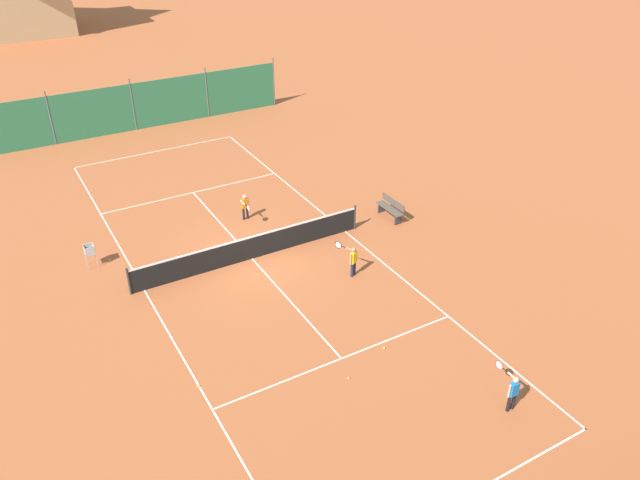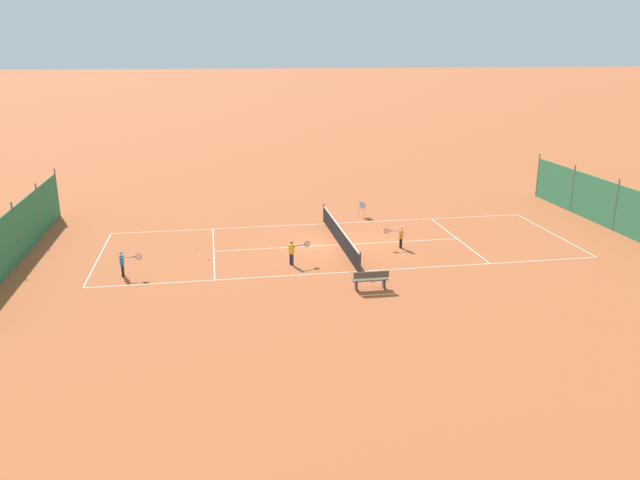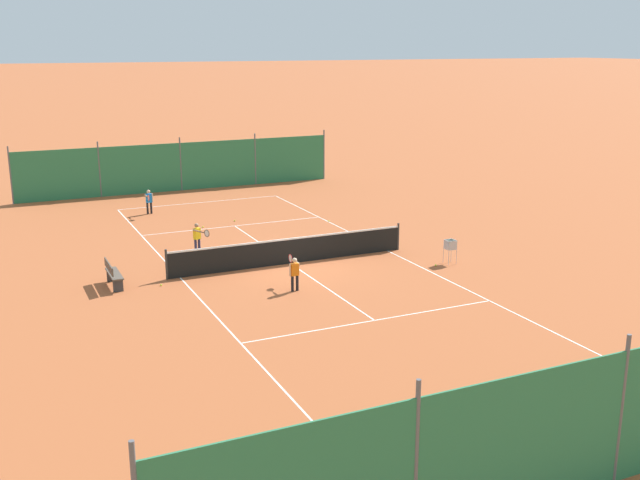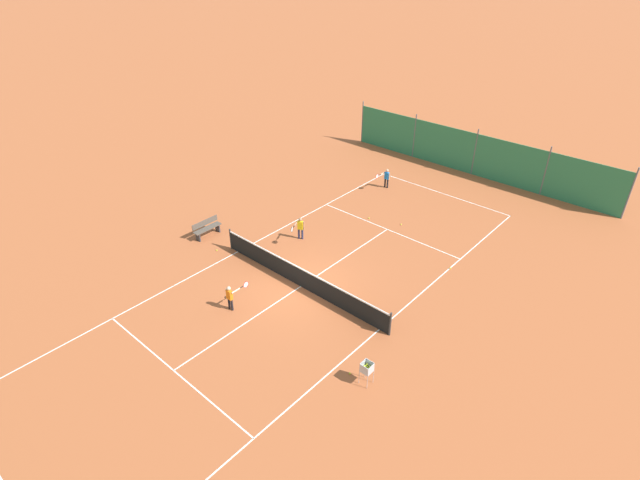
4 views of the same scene
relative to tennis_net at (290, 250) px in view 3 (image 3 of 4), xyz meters
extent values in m
plane|color=#A8542D|center=(0.00, 0.00, -0.50)|extent=(600.00, 600.00, 0.00)
cube|color=white|center=(0.00, 11.90, -0.50)|extent=(8.25, 0.05, 0.01)
cube|color=white|center=(0.00, -11.90, -0.50)|extent=(8.25, 0.05, 0.01)
cube|color=white|center=(-4.10, 0.00, -0.50)|extent=(0.05, 23.85, 0.01)
cube|color=white|center=(4.10, 0.00, -0.50)|extent=(0.05, 23.85, 0.01)
cube|color=white|center=(0.00, 6.40, -0.50)|extent=(8.20, 0.05, 0.01)
cube|color=white|center=(0.00, -6.40, -0.50)|extent=(8.20, 0.05, 0.01)
cube|color=white|center=(0.00, 0.00, -0.50)|extent=(0.05, 12.80, 0.01)
cylinder|color=#2D2D2D|center=(-4.55, 0.00, 0.03)|extent=(0.08, 0.08, 1.06)
cylinder|color=#2D2D2D|center=(4.55, 0.00, 0.03)|extent=(0.08, 0.08, 1.06)
cube|color=black|center=(0.00, 0.00, -0.04)|extent=(9.10, 0.02, 0.91)
cube|color=white|center=(0.00, 0.00, 0.43)|extent=(9.10, 0.04, 0.06)
cube|color=#2D754C|center=(0.00, 15.50, 0.80)|extent=(17.20, 0.04, 2.60)
cylinder|color=#59595E|center=(0.00, 15.50, 0.95)|extent=(0.08, 0.08, 2.90)
cylinder|color=#59595E|center=(4.30, 15.50, 0.95)|extent=(0.08, 0.08, 2.90)
cube|color=#2D754C|center=(0.00, -15.50, 0.80)|extent=(17.20, 0.04, 2.60)
cylinder|color=#59595E|center=(-8.60, -15.50, 0.95)|extent=(0.08, 0.08, 2.90)
cylinder|color=#59595E|center=(-4.30, -15.50, 0.95)|extent=(0.08, 0.08, 2.90)
cylinder|color=#59595E|center=(0.00, -15.50, 0.95)|extent=(0.08, 0.08, 2.90)
cylinder|color=#59595E|center=(4.30, -15.50, 0.95)|extent=(0.08, 0.08, 2.90)
cylinder|color=#59595E|center=(8.60, -15.50, 0.95)|extent=(0.08, 0.08, 2.90)
cylinder|color=black|center=(2.79, -10.40, -0.23)|extent=(0.10, 0.10, 0.54)
cylinder|color=black|center=(2.97, -10.40, -0.23)|extent=(0.10, 0.10, 0.54)
cube|color=blue|center=(2.88, -10.40, 0.25)|extent=(0.26, 0.15, 0.42)
sphere|color=tan|center=(2.88, -10.40, 0.57)|extent=(0.17, 0.17, 0.17)
cylinder|color=tan|center=(2.71, -10.40, 0.25)|extent=(0.06, 0.06, 0.42)
cylinder|color=tan|center=(3.05, -10.19, 0.42)|extent=(0.06, 0.42, 0.06)
cylinder|color=black|center=(3.05, -9.88, 0.42)|extent=(0.03, 0.19, 0.03)
torus|color=red|center=(3.04, -9.65, 0.42)|extent=(0.02, 0.28, 0.28)
cylinder|color=silver|center=(3.04, -9.65, 0.42)|extent=(0.00, 0.25, 0.25)
cylinder|color=black|center=(1.15, 2.95, -0.24)|extent=(0.09, 0.09, 0.53)
cylinder|color=black|center=(0.98, 2.95, -0.24)|extent=(0.09, 0.09, 0.53)
cube|color=orange|center=(1.06, 2.95, 0.23)|extent=(0.26, 0.15, 0.41)
sphere|color=beige|center=(1.06, 2.95, 0.54)|extent=(0.16, 0.16, 0.16)
cylinder|color=beige|center=(1.22, 2.95, 0.23)|extent=(0.06, 0.06, 0.41)
cylinder|color=beige|center=(0.90, 2.75, 0.39)|extent=(0.06, 0.41, 0.06)
cylinder|color=black|center=(0.90, 2.45, 0.39)|extent=(0.03, 0.19, 0.03)
torus|color=red|center=(0.91, 2.22, 0.39)|extent=(0.02, 0.28, 0.28)
cylinder|color=silver|center=(0.91, 2.22, 0.39)|extent=(0.01, 0.25, 0.25)
cylinder|color=#23284C|center=(2.60, -2.87, -0.23)|extent=(0.10, 0.10, 0.55)
cylinder|color=#23284C|center=(2.76, -2.79, -0.23)|extent=(0.10, 0.10, 0.55)
cube|color=yellow|center=(2.68, -2.83, 0.26)|extent=(0.30, 0.25, 0.43)
sphere|color=#A37556|center=(2.68, -2.83, 0.59)|extent=(0.17, 0.17, 0.17)
cylinder|color=#A37556|center=(2.53, -2.90, 0.26)|extent=(0.06, 0.06, 0.43)
cylinder|color=#A37556|center=(2.74, -2.57, 0.43)|extent=(0.24, 0.41, 0.06)
cylinder|color=black|center=(2.61, -2.29, 0.43)|extent=(0.11, 0.19, 0.03)
torus|color=black|center=(2.51, -2.07, 0.43)|extent=(0.14, 0.26, 0.28)
cylinder|color=silver|center=(2.51, -2.07, 0.43)|extent=(0.11, 0.23, 0.25)
sphere|color=#CCE033|center=(4.90, 0.61, -0.47)|extent=(0.07, 0.07, 0.07)
sphere|color=#CCE033|center=(-4.13, -5.40, -0.47)|extent=(0.07, 0.07, 0.07)
sphere|color=#CCE033|center=(1.36, -6.68, -0.47)|extent=(0.07, 0.07, 0.07)
sphere|color=#CCE033|center=(-4.66, 2.51, -0.47)|extent=(0.07, 0.07, 0.07)
sphere|color=#CCE033|center=(-0.28, -7.24, -0.47)|extent=(0.07, 0.07, 0.07)
cylinder|color=#B7B7BC|center=(-5.47, 2.28, -0.22)|extent=(0.02, 0.02, 0.55)
cylinder|color=#B7B7BC|center=(-5.13, 2.28, -0.22)|extent=(0.02, 0.02, 0.55)
cylinder|color=#B7B7BC|center=(-5.47, 2.62, -0.22)|extent=(0.02, 0.02, 0.55)
cylinder|color=#B7B7BC|center=(-5.13, 2.62, -0.22)|extent=(0.02, 0.02, 0.55)
cube|color=#B7B7BC|center=(-5.30, 2.45, 0.06)|extent=(0.34, 0.34, 0.02)
cube|color=#B7B7BC|center=(-5.30, 2.28, 0.22)|extent=(0.34, 0.02, 0.34)
cube|color=#B7B7BC|center=(-5.30, 2.62, 0.22)|extent=(0.34, 0.02, 0.34)
cube|color=#B7B7BC|center=(-5.47, 2.45, 0.22)|extent=(0.02, 0.34, 0.34)
cube|color=#B7B7BC|center=(-5.13, 2.45, 0.22)|extent=(0.02, 0.34, 0.34)
sphere|color=#CCE033|center=(-5.30, 2.52, 0.10)|extent=(0.07, 0.07, 0.07)
sphere|color=#CCE033|center=(-5.29, 2.53, 0.10)|extent=(0.07, 0.07, 0.07)
sphere|color=#CCE033|center=(-5.25, 2.32, 0.10)|extent=(0.07, 0.07, 0.07)
sphere|color=#CCE033|center=(-5.38, 2.46, 0.10)|extent=(0.07, 0.07, 0.07)
sphere|color=#CCE033|center=(-5.26, 2.32, 0.10)|extent=(0.07, 0.07, 0.07)
sphere|color=#CCE033|center=(-5.18, 2.43, 0.10)|extent=(0.07, 0.07, 0.07)
sphere|color=#CCE033|center=(-5.20, 2.33, 0.16)|extent=(0.07, 0.07, 0.07)
sphere|color=#CCE033|center=(-5.36, 2.36, 0.16)|extent=(0.07, 0.07, 0.07)
sphere|color=#CCE033|center=(-5.27, 2.56, 0.16)|extent=(0.07, 0.07, 0.07)
sphere|color=#CCE033|center=(-5.17, 2.40, 0.16)|extent=(0.07, 0.07, 0.07)
sphere|color=#CCE033|center=(-5.44, 2.46, 0.16)|extent=(0.07, 0.07, 0.07)
sphere|color=#CCE033|center=(-5.27, 2.37, 0.16)|extent=(0.07, 0.07, 0.07)
sphere|color=#CCE033|center=(-5.39, 2.51, 0.21)|extent=(0.07, 0.07, 0.07)
sphere|color=#CCE033|center=(-5.22, 2.33, 0.21)|extent=(0.07, 0.07, 0.07)
sphere|color=#CCE033|center=(-5.34, 2.33, 0.21)|extent=(0.07, 0.07, 0.07)
sphere|color=#CCE033|center=(-5.21, 2.46, 0.21)|extent=(0.07, 0.07, 0.07)
sphere|color=#CCE033|center=(-5.22, 2.48, 0.21)|extent=(0.07, 0.07, 0.07)
cube|color=#51473D|center=(6.30, 0.03, -0.06)|extent=(0.36, 1.50, 0.05)
cube|color=#51473D|center=(6.46, 0.03, 0.20)|extent=(0.04, 1.50, 0.28)
cube|color=#333338|center=(6.30, -0.57, -0.28)|extent=(0.32, 0.06, 0.44)
cube|color=#333338|center=(6.30, 0.63, -0.28)|extent=(0.32, 0.06, 0.44)
camera|label=1|loc=(-7.61, -18.35, 12.08)|focal=35.00mm
camera|label=2|loc=(30.00, -6.21, 9.17)|focal=35.00mm
camera|label=3|loc=(10.00, 24.29, 7.32)|focal=42.00mm
camera|label=4|loc=(-11.89, 12.23, 12.37)|focal=28.00mm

